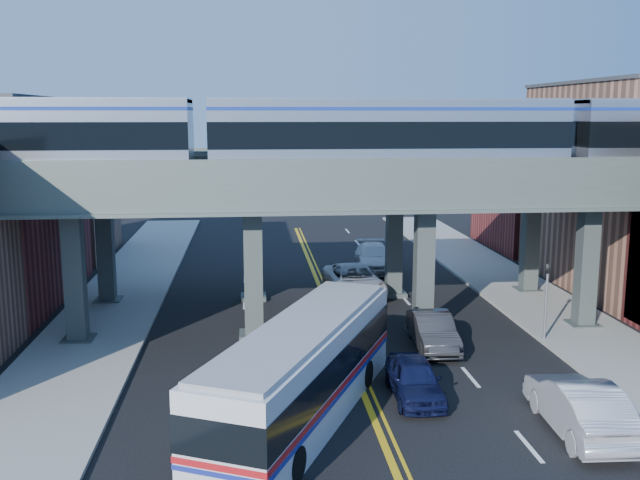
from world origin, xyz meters
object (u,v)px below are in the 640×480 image
at_px(stop_sign, 362,330).
at_px(traffic_signal, 547,293).
at_px(car_parked_curb, 579,406).
at_px(car_lane_c, 354,280).
at_px(car_lane_b, 433,331).
at_px(transit_train, 388,135).
at_px(car_lane_d, 374,257).
at_px(car_lane_a, 415,379).
at_px(transit_bus, 303,373).

bearing_deg(stop_sign, traffic_signal, 18.63).
bearing_deg(traffic_signal, car_parked_curb, -106.45).
bearing_deg(car_lane_c, stop_sign, -101.47).
height_order(car_lane_b, car_lane_c, car_lane_c).
xyz_separation_m(car_lane_c, car_parked_curb, (4.70, -18.56, 0.06)).
relative_size(transit_train, car_parked_curb, 9.03).
distance_m(traffic_signal, car_lane_d, 16.85).
bearing_deg(car_lane_a, car_lane_d, 85.20).
xyz_separation_m(stop_sign, car_lane_b, (3.61, 2.70, -0.98)).
height_order(stop_sign, car_lane_a, stop_sign).
bearing_deg(car_parked_curb, traffic_signal, -103.89).
relative_size(car_lane_a, car_lane_d, 0.74).
bearing_deg(car_lane_c, traffic_signal, -56.41).
bearing_deg(traffic_signal, stop_sign, -161.37).
xyz_separation_m(traffic_signal, car_lane_b, (-5.29, -0.30, -1.52)).
xyz_separation_m(stop_sign, car_lane_d, (3.80, 18.99, -0.92)).
bearing_deg(car_lane_a, car_lane_c, 91.20).
bearing_deg(transit_train, car_parked_curb, -68.75).
relative_size(transit_train, car_lane_b, 10.49).
height_order(car_lane_d, car_parked_curb, car_parked_curb).
bearing_deg(transit_bus, stop_sign, -7.80).
height_order(stop_sign, traffic_signal, traffic_signal).
bearing_deg(car_lane_d, transit_bus, -101.80).
relative_size(traffic_signal, car_lane_a, 0.95).
xyz_separation_m(car_lane_c, car_lane_d, (2.30, 6.58, -0.01)).
bearing_deg(car_lane_c, car_lane_b, -82.33).
distance_m(stop_sign, car_lane_d, 19.39).
distance_m(transit_bus, car_parked_curb, 9.14).
xyz_separation_m(transit_bus, car_lane_a, (4.21, 1.43, -0.93)).
height_order(traffic_signal, car_lane_d, traffic_signal).
height_order(transit_train, car_lane_d, transit_train).
distance_m(transit_bus, car_lane_a, 4.54).
bearing_deg(transit_bus, car_parked_curb, -77.27).
height_order(car_lane_a, car_parked_curb, car_parked_curb).
height_order(stop_sign, transit_bus, transit_bus).
height_order(traffic_signal, car_lane_b, traffic_signal).
bearing_deg(traffic_signal, car_lane_d, 107.70).
relative_size(transit_train, car_lane_d, 8.55).
distance_m(car_lane_a, car_lane_c, 15.23).
distance_m(transit_train, traffic_signal, 10.17).
bearing_deg(stop_sign, car_lane_b, 36.78).
xyz_separation_m(transit_bus, car_lane_b, (6.32, 6.95, -0.88)).
xyz_separation_m(transit_train, car_lane_a, (-0.37, -7.82, -8.63)).
height_order(transit_bus, car_lane_c, transit_bus).
distance_m(car_lane_a, car_lane_b, 5.91).
relative_size(transit_train, car_lane_c, 8.12).
distance_m(car_lane_a, car_lane_d, 21.93).
height_order(stop_sign, car_parked_curb, stop_sign).
distance_m(car_lane_c, car_parked_curb, 19.14).
xyz_separation_m(stop_sign, car_lane_c, (1.50, 12.41, -0.91)).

